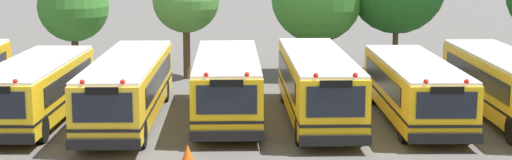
{
  "coord_description": "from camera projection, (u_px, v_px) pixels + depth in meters",
  "views": [
    {
      "loc": [
        0.99,
        -29.87,
        6.97
      ],
      "look_at": [
        1.26,
        0.0,
        1.6
      ],
      "focal_mm": 53.85,
      "sensor_mm": 36.0,
      "label": 1
    }
  ],
  "objects": [
    {
      "name": "school_bus_1",
      "position": [
        36.0,
        88.0,
        30.05
      ],
      "size": [
        2.74,
        9.66,
        2.53
      ],
      "rotation": [
        0.0,
        0.0,
        3.13
      ],
      "color": "yellow",
      "rests_on": "ground_plane"
    },
    {
      "name": "tree_1",
      "position": [
        73.0,
        6.0,
        41.5
      ],
      "size": [
        3.84,
        3.84,
        5.48
      ],
      "color": "#4C3823",
      "rests_on": "ground_plane"
    },
    {
      "name": "school_bus_4",
      "position": [
        317.0,
        84.0,
        30.31
      ],
      "size": [
        2.7,
        10.73,
        2.77
      ],
      "rotation": [
        0.0,
        0.0,
        3.17
      ],
      "color": "yellow",
      "rests_on": "ground_plane"
    },
    {
      "name": "ground_plane",
      "position": [
        224.0,
        119.0,
        30.62
      ],
      "size": [
        160.0,
        160.0,
        0.0
      ],
      "primitive_type": "plane",
      "color": "#514F4C"
    },
    {
      "name": "traffic_cone",
      "position": [
        188.0,
        155.0,
        24.28
      ],
      "size": [
        0.51,
        0.51,
        0.67
      ],
      "primitive_type": "cone",
      "color": "#EA5914",
      "rests_on": "ground_plane"
    },
    {
      "name": "school_bus_5",
      "position": [
        414.0,
        88.0,
        30.27
      ],
      "size": [
        2.57,
        9.98,
        2.5
      ],
      "rotation": [
        0.0,
        0.0,
        3.15
      ],
      "color": "yellow",
      "rests_on": "ground_plane"
    },
    {
      "name": "school_bus_2",
      "position": [
        128.0,
        86.0,
        30.17
      ],
      "size": [
        2.5,
        11.33,
        2.63
      ],
      "rotation": [
        0.0,
        0.0,
        3.15
      ],
      "color": "yellow",
      "rests_on": "ground_plane"
    },
    {
      "name": "school_bus_3",
      "position": [
        227.0,
        84.0,
        30.55
      ],
      "size": [
        2.78,
        9.95,
        2.68
      ],
      "rotation": [
        0.0,
        0.0,
        3.17
      ],
      "color": "yellow",
      "rests_on": "ground_plane"
    },
    {
      "name": "school_bus_6",
      "position": [
        506.0,
        84.0,
        30.57
      ],
      "size": [
        2.46,
        11.15,
        2.64
      ],
      "rotation": [
        0.0,
        0.0,
        3.14
      ],
      "color": "yellow",
      "rests_on": "ground_plane"
    }
  ]
}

